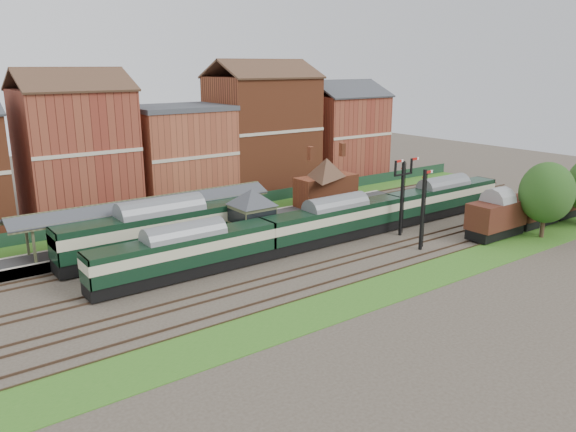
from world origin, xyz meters
TOP-DOWN VIEW (x-y plane):
  - ground at (0.00, 0.00)m, footprint 160.00×160.00m
  - grass_back at (0.00, 16.00)m, footprint 90.00×4.50m
  - grass_front at (0.00, -12.00)m, footprint 90.00×5.00m
  - fence at (0.00, 18.00)m, footprint 90.00×0.12m
  - platform at (-5.00, 9.75)m, footprint 55.00×3.40m
  - signal_box at (-3.00, 3.25)m, footprint 5.40×5.40m
  - brick_hut at (5.00, 3.25)m, footprint 3.20×2.64m
  - station_building at (12.00, 9.75)m, footprint 8.10×8.10m
  - canopy at (-11.00, 9.75)m, footprint 26.00×3.89m
  - semaphore_bracket at (12.04, -2.50)m, footprint 3.60×0.25m
  - semaphore_siding at (10.02, -7.00)m, footprint 1.23×0.25m
  - yard_lamp at (24.00, -11.50)m, footprint 2.60×0.22m
  - town_backdrop at (-0.18, 25.00)m, footprint 69.00×10.00m
  - dmu_train at (5.04, 0.00)m, footprint 50.91×2.68m
  - platform_railcar at (-11.11, 6.50)m, footprint 19.82×3.12m
  - goods_van_a at (19.37, -9.00)m, footprint 6.80×2.95m
  - goods_van_b at (26.68, -9.00)m, footprint 6.48×2.81m
  - goods_van_c at (33.66, -9.00)m, footprint 6.21×2.69m
  - tree_far at (23.32, -11.99)m, footprint 5.51×5.51m

SIDE VIEW (x-z plane):
  - ground at x=0.00m, z-range 0.00..0.00m
  - grass_back at x=0.00m, z-range 0.00..0.06m
  - grass_front at x=0.00m, z-range 0.00..0.06m
  - platform at x=-5.00m, z-range 0.00..1.00m
  - fence at x=0.00m, z-range 0.00..1.50m
  - brick_hut at x=5.00m, z-range -0.28..2.67m
  - goods_van_c at x=33.66m, z-range 0.25..4.02m
  - goods_van_b at x=26.68m, z-range 0.26..4.19m
  - dmu_train at x=5.04m, z-range 0.34..4.25m
  - goods_van_a at x=19.37m, z-range 0.26..4.39m
  - platform_railcar at x=-11.11m, z-range 0.37..4.94m
  - signal_box at x=-3.00m, z-range 0.19..6.19m
  - station_building at x=12.00m, z-range 1.01..6.91m
  - yard_lamp at x=24.00m, z-range 0.49..7.49m
  - semaphore_siding at x=10.02m, z-range 0.16..8.16m
  - canopy at x=-11.00m, z-range 2.54..6.62m
  - semaphore_bracket at x=12.04m, z-range 0.54..8.72m
  - tree_far at x=23.32m, z-range 0.84..8.87m
  - town_backdrop at x=-0.18m, z-range -1.00..15.00m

